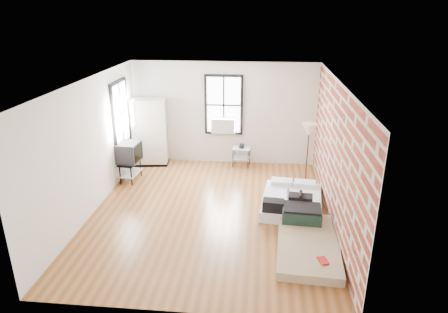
# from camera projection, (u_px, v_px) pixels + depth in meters

# --- Properties ---
(ground) EXTENTS (6.00, 6.00, 0.00)m
(ground) POSITION_uv_depth(u_px,v_px,m) (210.00, 212.00, 8.57)
(ground) COLOR brown
(ground) RESTS_ON ground
(room_shell) EXTENTS (5.02, 6.02, 2.80)m
(room_shell) POSITION_uv_depth(u_px,v_px,m) (223.00, 130.00, 8.27)
(room_shell) COLOR silver
(room_shell) RESTS_ON ground
(mattress_main) EXTENTS (1.41, 1.81, 0.55)m
(mattress_main) POSITION_uv_depth(u_px,v_px,m) (291.00, 201.00, 8.74)
(mattress_main) COLOR white
(mattress_main) RESTS_ON ground
(mattress_bare) EXTENTS (1.21, 2.13, 0.45)m
(mattress_bare) POSITION_uv_depth(u_px,v_px,m) (306.00, 237.00, 7.42)
(mattress_bare) COLOR tan
(mattress_bare) RESTS_ON ground
(wardrobe) EXTENTS (0.99, 0.64, 1.84)m
(wardrobe) POSITION_uv_depth(u_px,v_px,m) (150.00, 132.00, 10.89)
(wardrobe) COLOR black
(wardrobe) RESTS_ON ground
(side_table) EXTENTS (0.51, 0.42, 0.62)m
(side_table) POSITION_uv_depth(u_px,v_px,m) (242.00, 152.00, 10.90)
(side_table) COLOR black
(side_table) RESTS_ON ground
(floor_lamp) EXTENTS (0.34, 0.34, 1.58)m
(floor_lamp) POSITION_uv_depth(u_px,v_px,m) (309.00, 133.00, 9.38)
(floor_lamp) COLOR black
(floor_lamp) RESTS_ON ground
(tv_stand) EXTENTS (0.55, 0.74, 1.00)m
(tv_stand) POSITION_uv_depth(u_px,v_px,m) (129.00, 154.00, 9.90)
(tv_stand) COLOR black
(tv_stand) RESTS_ON ground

